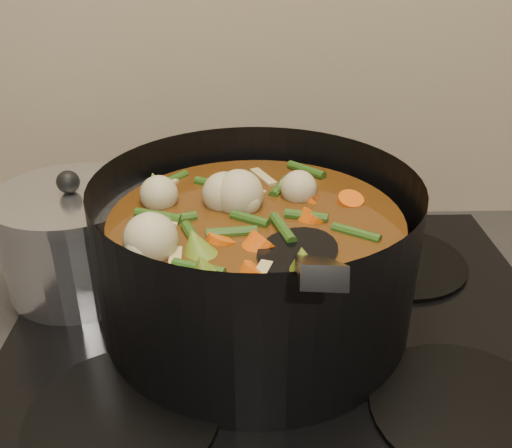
{
  "coord_description": "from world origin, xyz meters",
  "views": [
    {
      "loc": [
        -0.05,
        1.42,
        1.34
      ],
      "look_at": [
        -0.03,
        1.95,
        1.05
      ],
      "focal_mm": 40.0,
      "sensor_mm": 36.0,
      "label": 1
    }
  ],
  "objects": [
    {
      "name": "stovetop",
      "position": [
        0.0,
        1.93,
        0.92
      ],
      "size": [
        0.62,
        0.54,
        0.03
      ],
      "color": "black",
      "rests_on": "counter"
    },
    {
      "name": "stockpot",
      "position": [
        -0.03,
        1.95,
        1.01
      ],
      "size": [
        0.42,
        0.51,
        0.25
      ],
      "rotation": [
        0.0,
        0.0,
        -0.28
      ],
      "color": "black",
      "rests_on": "stovetop"
    },
    {
      "name": "saucepan",
      "position": [
        -0.25,
        2.03,
        0.99
      ],
      "size": [
        0.19,
        0.19,
        0.15
      ],
      "rotation": [
        0.0,
        0.0,
        -0.12
      ],
      "color": "silver",
      "rests_on": "stovetop"
    }
  ]
}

